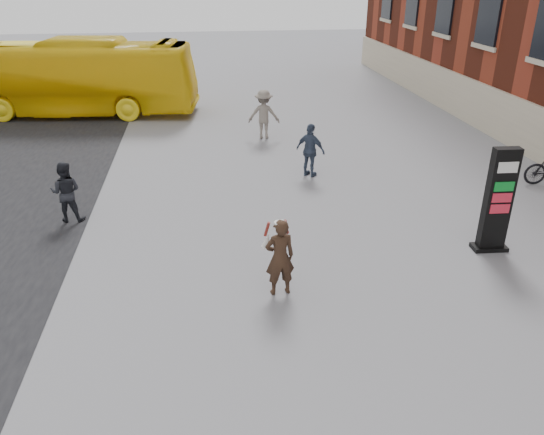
{
  "coord_description": "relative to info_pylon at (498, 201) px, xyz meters",
  "views": [
    {
      "loc": [
        -1.9,
        -8.7,
        6.02
      ],
      "look_at": [
        -0.54,
        1.34,
        1.23
      ],
      "focal_mm": 35.0,
      "sensor_mm": 36.0,
      "label": 1
    }
  ],
  "objects": [
    {
      "name": "woman",
      "position": [
        -5.17,
        -1.16,
        -0.4
      ],
      "size": [
        0.67,
        0.62,
        1.65
      ],
      "rotation": [
        0.0,
        0.0,
        3.27
      ],
      "color": "black",
      "rests_on": "ground"
    },
    {
      "name": "info_pylon",
      "position": [
        0.0,
        0.0,
        0.0
      ],
      "size": [
        0.82,
        0.44,
        2.49
      ],
      "rotation": [
        0.0,
        0.0,
        -0.05
      ],
      "color": "black",
      "rests_on": "ground"
    },
    {
      "name": "ground",
      "position": [
        -4.65,
        -1.51,
        -1.24
      ],
      "size": [
        100.0,
        100.0,
        0.0
      ],
      "primitive_type": "plane",
      "color": "#9E9EA3"
    },
    {
      "name": "pedestrian_c",
      "position": [
        -3.23,
        5.36,
        -0.4
      ],
      "size": [
        1.02,
        0.96,
        1.69
      ],
      "primitive_type": "imported",
      "rotation": [
        0.0,
        0.0,
        2.42
      ],
      "color": "#37445A",
      "rests_on": "ground"
    },
    {
      "name": "pedestrian_b",
      "position": [
        -4.17,
        9.68,
        -0.31
      ],
      "size": [
        1.31,
        0.91,
        1.86
      ],
      "primitive_type": "imported",
      "rotation": [
        0.0,
        0.0,
        2.95
      ],
      "color": "gray",
      "rests_on": "ground"
    },
    {
      "name": "bus",
      "position": [
        -12.6,
        14.57,
        0.39
      ],
      "size": [
        12.02,
        4.16,
        3.28
      ],
      "primitive_type": "imported",
      "rotation": [
        0.0,
        0.0,
        1.45
      ],
      "color": "yellow",
      "rests_on": "road"
    },
    {
      "name": "pedestrian_a",
      "position": [
        -10.12,
        2.99,
        -0.45
      ],
      "size": [
        0.81,
        0.65,
        1.6
      ],
      "primitive_type": "imported",
      "rotation": [
        0.0,
        0.0,
        3.08
      ],
      "color": "#212329",
      "rests_on": "ground"
    }
  ]
}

